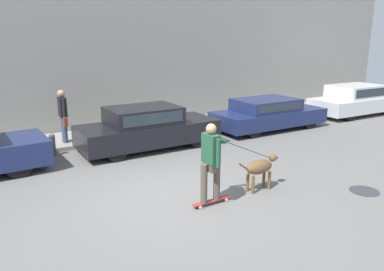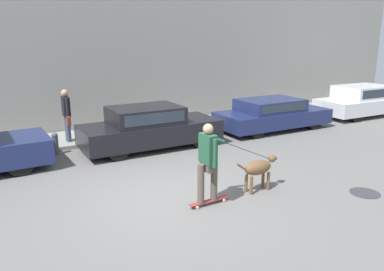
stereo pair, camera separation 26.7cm
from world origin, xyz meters
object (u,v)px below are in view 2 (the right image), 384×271
object	(u,v)px
dog	(259,168)
parked_car_1	(150,128)
pedestrian_with_bag	(66,113)
parked_car_2	(272,114)
skateboarder	(208,160)
fire_hydrant	(55,143)
parked_car_3	(364,101)

from	to	relation	value
dog	parked_car_1	bearing A→B (deg)	98.60
dog	pedestrian_with_bag	distance (m)	6.52
parked_car_2	skateboarder	size ratio (longest dim) A/B	2.00
dog	skateboarder	distance (m)	1.44
parked_car_1	skateboarder	xyz separation A→B (m)	(-0.61, -4.38, 0.34)
parked_car_2	fire_hydrant	bearing A→B (deg)	175.17
parked_car_2	skateboarder	xyz separation A→B (m)	(-5.51, -4.38, 0.40)
pedestrian_with_bag	fire_hydrant	bearing A→B (deg)	57.81
parked_car_1	parked_car_2	bearing A→B (deg)	-0.05
parked_car_3	pedestrian_with_bag	size ratio (longest dim) A/B	2.75
skateboarder	pedestrian_with_bag	xyz separation A→B (m)	(-1.52, 5.91, 0.07)
pedestrian_with_bag	parked_car_2	bearing A→B (deg)	169.06
skateboarder	pedestrian_with_bag	bearing A→B (deg)	102.68
parked_car_1	skateboarder	distance (m)	4.43
pedestrian_with_bag	parked_car_1	bearing A→B (deg)	145.63
skateboarder	fire_hydrant	world-z (taller)	skateboarder
pedestrian_with_bag	parked_car_3	bearing A→B (deg)	174.22
parked_car_2	fire_hydrant	world-z (taller)	parked_car_2
parked_car_3	dog	bearing A→B (deg)	-153.72
skateboarder	parked_car_3	bearing A→B (deg)	20.46
pedestrian_with_bag	skateboarder	bearing A→B (deg)	105.81
dog	fire_hydrant	size ratio (longest dim) A/B	1.70
parked_car_2	skateboarder	world-z (taller)	skateboarder
parked_car_2	parked_car_1	bearing A→B (deg)	-179.38
parked_car_1	fire_hydrant	bearing A→B (deg)	164.81
parked_car_3	parked_car_2	bearing A→B (deg)	-178.41
fire_hydrant	parked_car_3	bearing A→B (deg)	-3.23
parked_car_3	dog	world-z (taller)	parked_car_3
parked_car_2	skateboarder	bearing A→B (deg)	-140.92
parked_car_3	skateboarder	bearing A→B (deg)	-156.18
dog	skateboarder	xyz separation A→B (m)	(-1.36, -0.08, 0.45)
parked_car_1	dog	xyz separation A→B (m)	(0.76, -4.29, -0.11)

